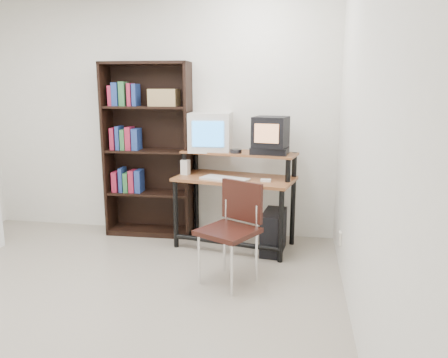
% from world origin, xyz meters
% --- Properties ---
extents(floor, '(4.00, 4.00, 0.01)m').
position_xyz_m(floor, '(0.00, 0.00, -0.01)').
color(floor, '#A59A88').
rests_on(floor, ground).
extents(back_wall, '(4.00, 0.01, 2.60)m').
position_xyz_m(back_wall, '(0.00, 2.00, 1.30)').
color(back_wall, white).
rests_on(back_wall, floor).
extents(right_wall, '(0.01, 4.00, 2.60)m').
position_xyz_m(right_wall, '(2.00, 0.00, 1.30)').
color(right_wall, white).
rests_on(right_wall, floor).
extents(computer_desk, '(1.28, 0.82, 0.98)m').
position_xyz_m(computer_desk, '(0.96, 1.62, 0.69)').
color(computer_desk, brown).
rests_on(computer_desk, floor).
extents(crt_monitor, '(0.45, 0.46, 0.41)m').
position_xyz_m(crt_monitor, '(0.67, 1.81, 1.17)').
color(crt_monitor, beige).
rests_on(crt_monitor, computer_desk).
extents(vcr, '(0.39, 0.30, 0.08)m').
position_xyz_m(vcr, '(1.31, 1.62, 1.01)').
color(vcr, black).
rests_on(vcr, computer_desk).
extents(crt_tv, '(0.37, 0.37, 0.30)m').
position_xyz_m(crt_tv, '(1.31, 1.63, 1.20)').
color(crt_tv, black).
rests_on(crt_tv, vcr).
extents(cd_spindle, '(0.15, 0.15, 0.05)m').
position_xyz_m(cd_spindle, '(0.96, 1.62, 0.99)').
color(cd_spindle, '#26262B').
rests_on(cd_spindle, computer_desk).
extents(keyboard, '(0.51, 0.36, 0.03)m').
position_xyz_m(keyboard, '(0.88, 1.46, 0.74)').
color(keyboard, beige).
rests_on(keyboard, computer_desk).
extents(mousepad, '(0.27, 0.24, 0.01)m').
position_xyz_m(mousepad, '(1.27, 1.45, 0.72)').
color(mousepad, black).
rests_on(mousepad, computer_desk).
extents(mouse, '(0.10, 0.06, 0.03)m').
position_xyz_m(mouse, '(1.29, 1.45, 0.74)').
color(mouse, white).
rests_on(mouse, mousepad).
extents(desk_speaker, '(0.09, 0.09, 0.17)m').
position_xyz_m(desk_speaker, '(0.43, 1.65, 0.80)').
color(desk_speaker, beige).
rests_on(desk_speaker, computer_desk).
extents(pc_tower, '(0.25, 0.47, 0.42)m').
position_xyz_m(pc_tower, '(1.37, 1.49, 0.21)').
color(pc_tower, black).
rests_on(pc_tower, floor).
extents(school_chair, '(0.58, 0.58, 0.86)m').
position_xyz_m(school_chair, '(1.07, 0.77, 0.53)').
color(school_chair, black).
rests_on(school_chair, floor).
extents(bookshelf, '(0.96, 0.34, 1.90)m').
position_xyz_m(bookshelf, '(-0.05, 1.86, 0.97)').
color(bookshelf, black).
rests_on(bookshelf, floor).
extents(wall_outlet, '(0.02, 0.08, 0.12)m').
position_xyz_m(wall_outlet, '(1.99, 1.15, 0.30)').
color(wall_outlet, beige).
rests_on(wall_outlet, right_wall).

